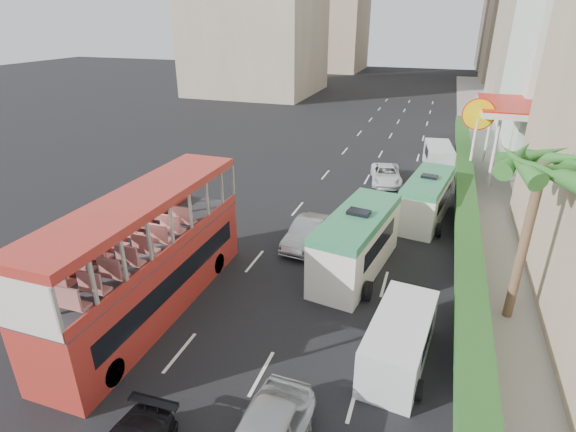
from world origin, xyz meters
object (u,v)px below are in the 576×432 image
at_px(car_silver_lane_a, 307,244).
at_px(minibus_far, 426,199).
at_px(minibus_near, 357,243).
at_px(panel_van_far, 438,157).
at_px(double_decker_bus, 147,256).
at_px(panel_van_near, 399,341).
at_px(palm_tree, 524,245).
at_px(van_asset, 385,183).
at_px(shell_station, 521,142).

relative_size(car_silver_lane_a, minibus_far, 0.70).
bearing_deg(minibus_near, panel_van_far, 88.76).
relative_size(double_decker_bus, panel_van_near, 2.41).
relative_size(minibus_near, palm_tree, 1.04).
bearing_deg(van_asset, car_silver_lane_a, -114.41).
distance_m(car_silver_lane_a, palm_tree, 10.67).
bearing_deg(palm_tree, minibus_near, 164.68).
height_order(panel_van_far, shell_station, shell_station).
distance_m(minibus_far, panel_van_near, 12.83).
bearing_deg(van_asset, palm_tree, -76.23).
xyz_separation_m(minibus_far, panel_van_near, (-0.15, -12.82, -0.41)).
bearing_deg(panel_van_near, van_asset, 105.25).
bearing_deg(panel_van_near, shell_station, 81.49).
bearing_deg(panel_van_far, van_asset, -134.38).
bearing_deg(minibus_far, panel_van_near, -81.71).
distance_m(double_decker_bus, minibus_far, 16.41).
distance_m(car_silver_lane_a, van_asset, 11.47).
xyz_separation_m(van_asset, minibus_far, (3.06, -5.83, 1.32)).
bearing_deg(minibus_far, palm_tree, -58.25).
xyz_separation_m(car_silver_lane_a, van_asset, (2.66, 11.16, 0.00)).
distance_m(double_decker_bus, van_asset, 20.16).
distance_m(minibus_far, panel_van_far, 10.48).
bearing_deg(palm_tree, van_asset, 114.78).
xyz_separation_m(double_decker_bus, shell_station, (16.00, 23.00, 0.22)).
bearing_deg(shell_station, panel_van_near, -104.89).
bearing_deg(panel_van_far, shell_station, -11.74).
bearing_deg(shell_station, panel_van_far, 176.09).
relative_size(car_silver_lane_a, palm_tree, 0.65).
xyz_separation_m(car_silver_lane_a, panel_van_far, (6.10, 15.80, 0.94)).
height_order(van_asset, minibus_near, minibus_near).
bearing_deg(palm_tree, minibus_far, 112.79).
bearing_deg(minibus_far, car_silver_lane_a, -128.07).
distance_m(van_asset, minibus_far, 6.72).
relative_size(minibus_near, shell_station, 0.83).
distance_m(van_asset, minibus_near, 13.04).
distance_m(double_decker_bus, palm_tree, 14.39).
bearing_deg(palm_tree, panel_van_far, 99.85).
bearing_deg(panel_van_far, panel_van_near, -99.14).
relative_size(panel_van_far, shell_station, 0.59).
height_order(van_asset, shell_station, shell_station).
bearing_deg(van_asset, shell_station, 14.31).
height_order(car_silver_lane_a, van_asset, car_silver_lane_a).
relative_size(van_asset, minibus_far, 0.74).
xyz_separation_m(van_asset, palm_tree, (6.80, -14.74, 3.38)).
distance_m(car_silver_lane_a, minibus_near, 3.75).
distance_m(minibus_near, panel_van_near, 6.30).
xyz_separation_m(double_decker_bus, panel_van_near, (9.91, 0.09, -1.62)).
xyz_separation_m(car_silver_lane_a, minibus_near, (2.94, -1.80, 1.47)).
xyz_separation_m(double_decker_bus, car_silver_lane_a, (4.34, 7.58, -2.53)).
height_order(van_asset, minibus_far, minibus_far).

